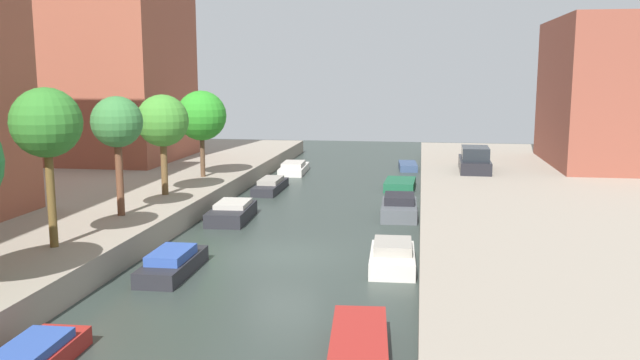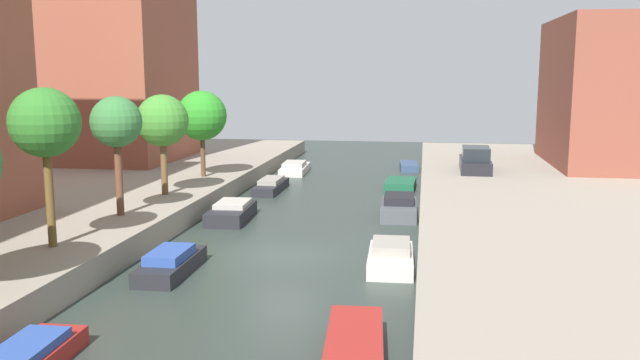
{
  "view_description": "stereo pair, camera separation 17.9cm",
  "coord_description": "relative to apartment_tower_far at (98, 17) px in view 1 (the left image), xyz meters",
  "views": [
    {
      "loc": [
        4.94,
        -23.18,
        6.69
      ],
      "look_at": [
        -0.14,
        9.8,
        1.26
      ],
      "focal_mm": 36.94,
      "sensor_mm": 36.0,
      "label": 1
    },
    {
      "loc": [
        5.11,
        -23.15,
        6.69
      ],
      "look_at": [
        -0.14,
        9.8,
        1.26
      ],
      "focal_mm": 36.94,
      "sensor_mm": 36.0,
      "label": 2
    }
  ],
  "objects": [
    {
      "name": "ground_plane",
      "position": [
        16.0,
        -17.98,
        -10.29
      ],
      "size": [
        84.0,
        84.0,
        0.0
      ],
      "primitive_type": "plane",
      "color": "#2D3833"
    },
    {
      "name": "apartment_tower_far",
      "position": [
        0.0,
        0.0,
        0.0
      ],
      "size": [
        10.0,
        9.36,
        18.58
      ],
      "primitive_type": "cube",
      "color": "brown",
      "rests_on": "quay_left"
    },
    {
      "name": "low_block_right",
      "position": [
        34.0,
        2.16,
        -4.77
      ],
      "size": [
        10.0,
        11.22,
        9.05
      ],
      "primitive_type": "cube",
      "color": "brown",
      "rests_on": "quay_right"
    },
    {
      "name": "street_tree_2",
      "position": [
        9.0,
        -21.57,
        -5.22
      ],
      "size": [
        2.27,
        2.27,
        5.26
      ],
      "color": "brown",
      "rests_on": "quay_left"
    },
    {
      "name": "street_tree_3",
      "position": [
        9.0,
        -16.58,
        -5.57
      ],
      "size": [
        2.04,
        2.04,
        4.81
      ],
      "color": "brown",
      "rests_on": "quay_left"
    },
    {
      "name": "street_tree_4",
      "position": [
        9.0,
        -11.92,
        -5.82
      ],
      "size": [
        2.44,
        2.44,
        4.73
      ],
      "color": "brown",
      "rests_on": "quay_left"
    },
    {
      "name": "street_tree_5",
      "position": [
        9.0,
        -6.39,
        -5.91
      ],
      "size": [
        2.74,
        2.74,
        4.76
      ],
      "color": "brown",
      "rests_on": "quay_left"
    },
    {
      "name": "parked_car",
      "position": [
        24.11,
        -1.86,
        -8.69
      ],
      "size": [
        1.84,
        4.55,
        1.45
      ],
      "color": "black",
      "rests_on": "quay_right"
    },
    {
      "name": "moored_boat_left_2",
      "position": [
        12.76,
        -20.76,
        -9.94
      ],
      "size": [
        1.41,
        3.72,
        0.84
      ],
      "color": "#232328",
      "rests_on": "ground_plane"
    },
    {
      "name": "moored_boat_left_3",
      "position": [
        12.42,
        -12.48,
        -9.93
      ],
      "size": [
        1.82,
        3.8,
        0.83
      ],
      "color": "#232328",
      "rests_on": "ground_plane"
    },
    {
      "name": "moored_boat_left_4",
      "position": [
        12.48,
        -4.84,
        -9.98
      ],
      "size": [
        1.27,
        4.3,
        0.74
      ],
      "color": "#232328",
      "rests_on": "ground_plane"
    },
    {
      "name": "moored_boat_left_5",
      "position": [
        12.47,
        2.27,
        -9.97
      ],
      "size": [
        1.79,
        4.38,
        0.77
      ],
      "color": "beige",
      "rests_on": "ground_plane"
    },
    {
      "name": "moored_boat_right_1",
      "position": [
        19.65,
        -27.0,
        -9.95
      ],
      "size": [
        1.65,
        4.59,
        0.68
      ],
      "color": "maroon",
      "rests_on": "ground_plane"
    },
    {
      "name": "moored_boat_right_2",
      "position": [
        20.07,
        -18.91,
        -9.91
      ],
      "size": [
        1.65,
        3.35,
        0.91
      ],
      "color": "beige",
      "rests_on": "ground_plane"
    },
    {
      "name": "moored_boat_right_3",
      "position": [
        20.01,
        -10.54,
        -9.86
      ],
      "size": [
        1.72,
        3.62,
        1.03
      ],
      "color": "#4C5156",
      "rests_on": "ground_plane"
    },
    {
      "name": "moored_boat_right_4",
      "position": [
        19.81,
        -2.95,
        -10.03
      ],
      "size": [
        1.8,
        3.18,
        0.52
      ],
      "color": "#195638",
      "rests_on": "ground_plane"
    },
    {
      "name": "moored_boat_right_5",
      "position": [
        20.09,
        5.11,
        -10.06
      ],
      "size": [
        1.43,
        3.3,
        0.46
      ],
      "color": "#33476B",
      "rests_on": "ground_plane"
    }
  ]
}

